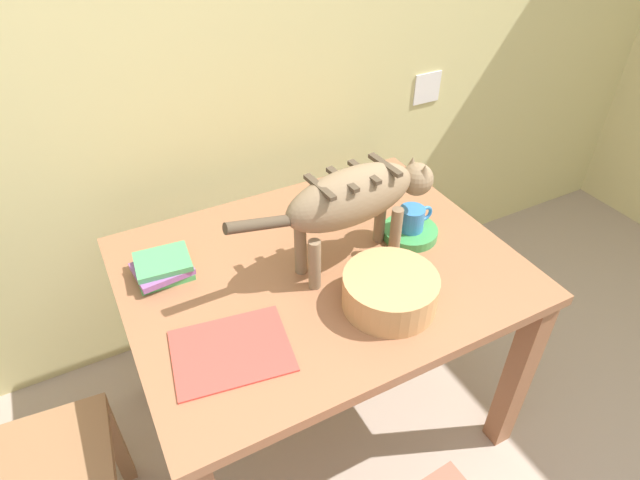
{
  "coord_description": "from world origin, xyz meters",
  "views": [
    {
      "loc": [
        -0.44,
        0.04,
        1.8
      ],
      "look_at": [
        0.13,
        1.12,
        0.85
      ],
      "focal_mm": 29.49,
      "sensor_mm": 36.0,
      "label": 1
    }
  ],
  "objects_px": {
    "saucer_bowl": "(410,232)",
    "book_stack": "(163,268)",
    "dining_table": "(320,287)",
    "coffee_mug": "(412,218)",
    "wicker_basket": "(390,290)",
    "magazine": "(231,351)",
    "cat": "(356,198)"
  },
  "relations": [
    {
      "from": "wicker_basket",
      "to": "dining_table",
      "type": "bearing_deg",
      "value": 111.77
    },
    {
      "from": "cat",
      "to": "saucer_bowl",
      "type": "xyz_separation_m",
      "value": [
        0.23,
        0.02,
        -0.21
      ]
    },
    {
      "from": "cat",
      "to": "saucer_bowl",
      "type": "bearing_deg",
      "value": 90.0
    },
    {
      "from": "cat",
      "to": "wicker_basket",
      "type": "height_order",
      "value": "cat"
    },
    {
      "from": "saucer_bowl",
      "to": "dining_table",
      "type": "bearing_deg",
      "value": 179.17
    },
    {
      "from": "cat",
      "to": "book_stack",
      "type": "height_order",
      "value": "cat"
    },
    {
      "from": "saucer_bowl",
      "to": "cat",
      "type": "bearing_deg",
      "value": -175.59
    },
    {
      "from": "dining_table",
      "to": "coffee_mug",
      "type": "relative_size",
      "value": 9.61
    },
    {
      "from": "magazine",
      "to": "wicker_basket",
      "type": "xyz_separation_m",
      "value": [
        0.45,
        -0.04,
        0.05
      ]
    },
    {
      "from": "cat",
      "to": "book_stack",
      "type": "xyz_separation_m",
      "value": [
        -0.54,
        0.2,
        -0.2
      ]
    },
    {
      "from": "coffee_mug",
      "to": "wicker_basket",
      "type": "bearing_deg",
      "value": -135.99
    },
    {
      "from": "cat",
      "to": "coffee_mug",
      "type": "distance_m",
      "value": 0.28
    },
    {
      "from": "dining_table",
      "to": "coffee_mug",
      "type": "distance_m",
      "value": 0.37
    },
    {
      "from": "saucer_bowl",
      "to": "book_stack",
      "type": "xyz_separation_m",
      "value": [
        -0.77,
        0.19,
        0.01
      ]
    },
    {
      "from": "coffee_mug",
      "to": "cat",
      "type": "bearing_deg",
      "value": -175.66
    },
    {
      "from": "dining_table",
      "to": "book_stack",
      "type": "height_order",
      "value": "book_stack"
    },
    {
      "from": "coffee_mug",
      "to": "book_stack",
      "type": "height_order",
      "value": "coffee_mug"
    },
    {
      "from": "coffee_mug",
      "to": "magazine",
      "type": "height_order",
      "value": "coffee_mug"
    },
    {
      "from": "saucer_bowl",
      "to": "magazine",
      "type": "distance_m",
      "value": 0.71
    },
    {
      "from": "dining_table",
      "to": "book_stack",
      "type": "distance_m",
      "value": 0.49
    },
    {
      "from": "saucer_bowl",
      "to": "magazine",
      "type": "bearing_deg",
      "value": -164.78
    },
    {
      "from": "wicker_basket",
      "to": "magazine",
      "type": "bearing_deg",
      "value": 174.42
    },
    {
      "from": "magazine",
      "to": "book_stack",
      "type": "bearing_deg",
      "value": 110.42
    },
    {
      "from": "cat",
      "to": "book_stack",
      "type": "distance_m",
      "value": 0.61
    },
    {
      "from": "dining_table",
      "to": "magazine",
      "type": "relative_size",
      "value": 3.94
    },
    {
      "from": "dining_table",
      "to": "wicker_basket",
      "type": "relative_size",
      "value": 4.41
    },
    {
      "from": "book_stack",
      "to": "wicker_basket",
      "type": "xyz_separation_m",
      "value": [
        0.53,
        -0.42,
        0.02
      ]
    },
    {
      "from": "coffee_mug",
      "to": "dining_table",
      "type": "bearing_deg",
      "value": 179.18
    },
    {
      "from": "saucer_bowl",
      "to": "book_stack",
      "type": "height_order",
      "value": "book_stack"
    },
    {
      "from": "saucer_bowl",
      "to": "wicker_basket",
      "type": "relative_size",
      "value": 0.68
    },
    {
      "from": "coffee_mug",
      "to": "saucer_bowl",
      "type": "bearing_deg",
      "value": 180.0
    },
    {
      "from": "cat",
      "to": "coffee_mug",
      "type": "xyz_separation_m",
      "value": [
        0.23,
        0.02,
        -0.16
      ]
    }
  ]
}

